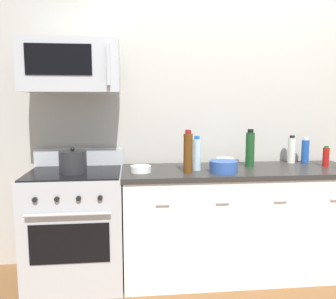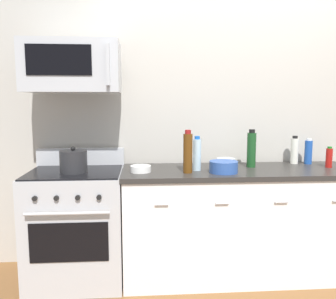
% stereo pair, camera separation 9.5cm
% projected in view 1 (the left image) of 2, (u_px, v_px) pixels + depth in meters
% --- Properties ---
extents(ground_plane, '(6.09, 6.09, 0.00)m').
position_uv_depth(ground_plane, '(237.00, 272.00, 3.10)').
color(ground_plane, brown).
extents(back_wall, '(5.07, 0.10, 2.70)m').
position_uv_depth(back_wall, '(228.00, 115.00, 3.32)').
color(back_wall, '#B7B2A8').
rests_on(back_wall, ground_plane).
extents(counter_unit, '(1.98, 0.66, 0.92)m').
position_uv_depth(counter_unit, '(239.00, 221.00, 3.04)').
color(counter_unit, white).
rests_on(counter_unit, ground_plane).
extents(range_oven, '(0.76, 0.69, 1.07)m').
position_uv_depth(range_oven, '(76.00, 226.00, 2.90)').
color(range_oven, '#B7BABF').
rests_on(range_oven, ground_plane).
extents(microwave, '(0.74, 0.44, 0.40)m').
position_uv_depth(microwave, '(72.00, 67.00, 2.77)').
color(microwave, '#B7BABF').
extents(bottle_wine_amber, '(0.07, 0.07, 0.34)m').
position_uv_depth(bottle_wine_amber, '(188.00, 152.00, 2.78)').
color(bottle_wine_amber, '#59330F').
rests_on(bottle_wine_amber, countertop_slab).
extents(bottle_soda_blue, '(0.07, 0.07, 0.23)m').
position_uv_depth(bottle_soda_blue, '(305.00, 151.00, 3.23)').
color(bottle_soda_blue, '#1E4CA5').
rests_on(bottle_soda_blue, countertop_slab).
extents(bottle_wine_green, '(0.08, 0.08, 0.32)m').
position_uv_depth(bottle_wine_green, '(250.00, 149.00, 3.05)').
color(bottle_wine_green, '#19471E').
rests_on(bottle_wine_green, countertop_slab).
extents(bottle_water_clear, '(0.07, 0.07, 0.28)m').
position_uv_depth(bottle_water_clear, '(197.00, 154.00, 2.88)').
color(bottle_water_clear, silver).
rests_on(bottle_water_clear, countertop_slab).
extents(bottle_hot_sauce_red, '(0.05, 0.05, 0.18)m').
position_uv_depth(bottle_hot_sauce_red, '(326.00, 157.00, 3.07)').
color(bottle_hot_sauce_red, '#B21914').
rests_on(bottle_hot_sauce_red, countertop_slab).
extents(bottle_vinegar_white, '(0.07, 0.07, 0.25)m').
position_uv_depth(bottle_vinegar_white, '(292.00, 150.00, 3.24)').
color(bottle_vinegar_white, silver).
rests_on(bottle_vinegar_white, countertop_slab).
extents(bowl_blue_mixing, '(0.22, 0.22, 0.09)m').
position_uv_depth(bowl_blue_mixing, '(223.00, 166.00, 2.82)').
color(bowl_blue_mixing, '#2D519E').
rests_on(bowl_blue_mixing, countertop_slab).
extents(bowl_white_ceramic, '(0.17, 0.17, 0.05)m').
position_uv_depth(bowl_white_ceramic, '(141.00, 169.00, 2.82)').
color(bowl_white_ceramic, white).
rests_on(bowl_white_ceramic, countertop_slab).
extents(bowl_steel_prep, '(0.17, 0.17, 0.07)m').
position_uv_depth(bowl_steel_prep, '(225.00, 162.00, 3.09)').
color(bowl_steel_prep, '#B2B5BA').
rests_on(bowl_steel_prep, countertop_slab).
extents(stockpot, '(0.21, 0.21, 0.21)m').
position_uv_depth(stockpot, '(73.00, 162.00, 2.77)').
color(stockpot, '#262628').
rests_on(stockpot, range_oven).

